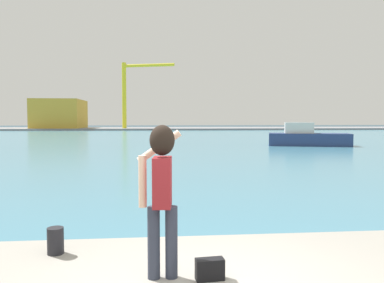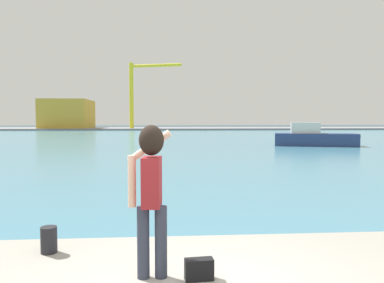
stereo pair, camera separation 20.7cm
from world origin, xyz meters
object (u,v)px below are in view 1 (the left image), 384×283
harbor_bollard (55,241)px  person_photographer (161,185)px  warehouse_left (60,114)px  handbag (210,269)px  port_crane (131,87)px  boat_moored (307,137)px

harbor_bollard → person_photographer: bearing=-32.6°
person_photographer → warehouse_left: (-23.69, 90.68, 2.15)m
handbag → port_crane: port_crane is taller
boat_moored → warehouse_left: (-37.69, 60.88, 3.06)m
handbag → warehouse_left: 94.02m
person_photographer → boat_moored: 32.94m
warehouse_left → handbag: bearing=-75.1°
person_photographer → harbor_bollard: size_ratio=4.92×
handbag → harbor_bollard: 2.19m
boat_moored → warehouse_left: 71.67m
person_photographer → harbor_bollard: (-1.41, 0.90, -0.89)m
person_photographer → port_crane: size_ratio=0.11×
warehouse_left → port_crane: 19.36m
handbag → boat_moored: bearing=65.8°
port_crane → boat_moored: bearing=-70.3°
person_photographer → warehouse_left: warehouse_left is taller
harbor_bollard → warehouse_left: bearing=103.9°
person_photographer → boat_moored: (14.00, 29.81, -0.92)m
warehouse_left → port_crane: (17.66, -4.93, 6.22)m
boat_moored → port_crane: port_crane is taller
warehouse_left → harbor_bollard: bearing=-76.1°
handbag → warehouse_left: warehouse_left is taller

